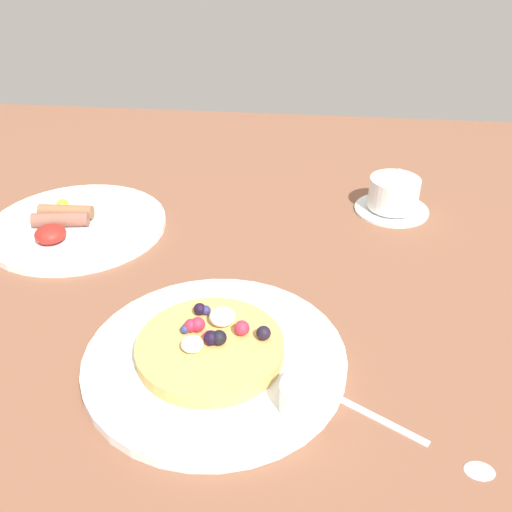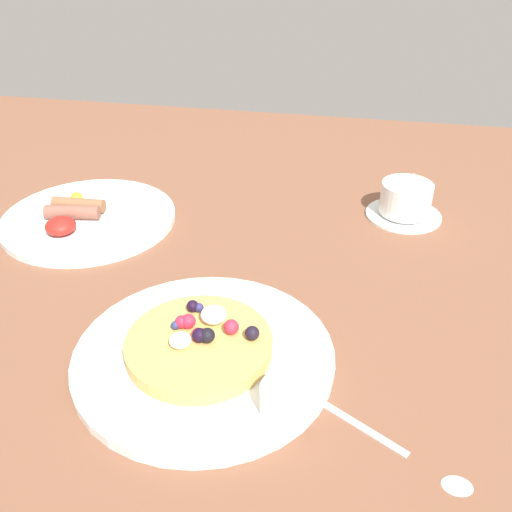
{
  "view_description": "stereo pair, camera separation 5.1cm",
  "coord_description": "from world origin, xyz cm",
  "px_view_note": "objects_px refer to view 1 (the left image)",
  "views": [
    {
      "loc": [
        14.46,
        -63.31,
        44.54
      ],
      "look_at": [
        7.38,
        -0.14,
        4.0
      ],
      "focal_mm": 39.71,
      "sensor_mm": 36.0,
      "label": 1
    },
    {
      "loc": [
        19.54,
        -62.53,
        44.54
      ],
      "look_at": [
        7.38,
        -0.14,
        4.0
      ],
      "focal_mm": 39.71,
      "sensor_mm": 36.0,
      "label": 2
    }
  ],
  "objects_px": {
    "pancake_plate": "(215,358)",
    "breakfast_plate": "(78,225)",
    "coffee_saucer": "(391,209)",
    "syrup_ramekin": "(307,397)",
    "coffee_cup": "(394,192)",
    "teaspoon": "(441,449)"
  },
  "relations": [
    {
      "from": "pancake_plate",
      "to": "breakfast_plate",
      "type": "bearing_deg",
      "value": 134.15
    },
    {
      "from": "syrup_ramekin",
      "to": "teaspoon",
      "type": "xyz_separation_m",
      "value": [
        0.13,
        -0.03,
        -0.03
      ]
    },
    {
      "from": "pancake_plate",
      "to": "breakfast_plate",
      "type": "relative_size",
      "value": 1.07
    },
    {
      "from": "teaspoon",
      "to": "coffee_saucer",
      "type": "bearing_deg",
      "value": 90.38
    },
    {
      "from": "coffee_saucer",
      "to": "breakfast_plate",
      "type": "bearing_deg",
      "value": -166.84
    },
    {
      "from": "coffee_saucer",
      "to": "teaspoon",
      "type": "bearing_deg",
      "value": -89.62
    },
    {
      "from": "syrup_ramekin",
      "to": "teaspoon",
      "type": "bearing_deg",
      "value": -12.31
    },
    {
      "from": "coffee_cup",
      "to": "teaspoon",
      "type": "relative_size",
      "value": 0.77
    },
    {
      "from": "syrup_ramekin",
      "to": "coffee_saucer",
      "type": "height_order",
      "value": "syrup_ramekin"
    },
    {
      "from": "pancake_plate",
      "to": "coffee_cup",
      "type": "xyz_separation_m",
      "value": [
        0.23,
        0.4,
        0.03
      ]
    },
    {
      "from": "coffee_saucer",
      "to": "coffee_cup",
      "type": "distance_m",
      "value": 0.03
    },
    {
      "from": "coffee_saucer",
      "to": "syrup_ramekin",
      "type": "bearing_deg",
      "value": -105.32
    },
    {
      "from": "breakfast_plate",
      "to": "coffee_cup",
      "type": "height_order",
      "value": "coffee_cup"
    },
    {
      "from": "pancake_plate",
      "to": "syrup_ramekin",
      "type": "height_order",
      "value": "syrup_ramekin"
    },
    {
      "from": "coffee_saucer",
      "to": "coffee_cup",
      "type": "xyz_separation_m",
      "value": [
        0.0,
        0.0,
        0.03
      ]
    },
    {
      "from": "pancake_plate",
      "to": "coffee_cup",
      "type": "relative_size",
      "value": 2.69
    },
    {
      "from": "breakfast_plate",
      "to": "teaspoon",
      "type": "distance_m",
      "value": 0.63
    },
    {
      "from": "pancake_plate",
      "to": "breakfast_plate",
      "type": "height_order",
      "value": "pancake_plate"
    },
    {
      "from": "coffee_cup",
      "to": "pancake_plate",
      "type": "bearing_deg",
      "value": -120.26
    },
    {
      "from": "pancake_plate",
      "to": "coffee_saucer",
      "type": "relative_size",
      "value": 2.41
    },
    {
      "from": "breakfast_plate",
      "to": "coffee_saucer",
      "type": "distance_m",
      "value": 0.51
    },
    {
      "from": "coffee_cup",
      "to": "breakfast_plate",
      "type": "bearing_deg",
      "value": -166.69
    }
  ]
}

